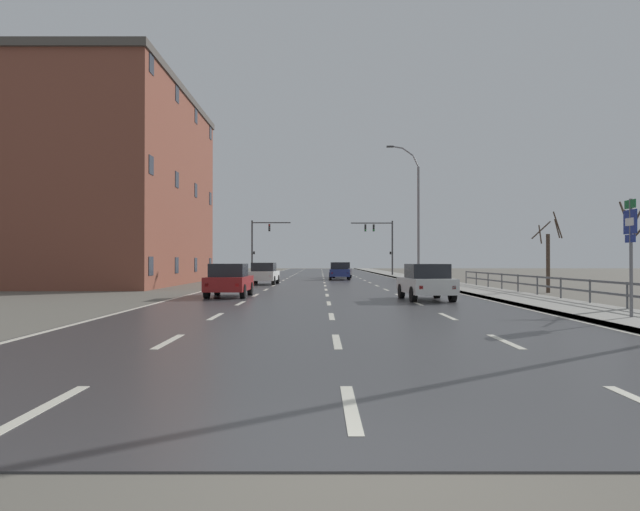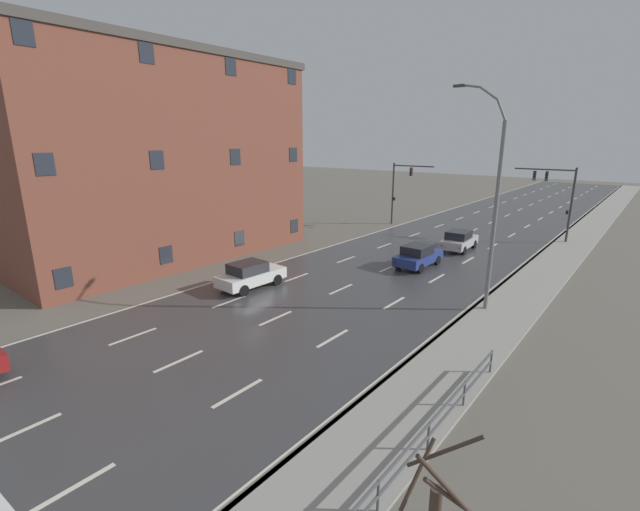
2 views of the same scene
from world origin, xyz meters
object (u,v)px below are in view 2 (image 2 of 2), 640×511
at_px(street_lamp_midground, 492,205).
at_px(traffic_signal_right, 558,191).
at_px(car_mid_centre, 418,256).
at_px(car_distant, 250,275).
at_px(car_near_right, 459,240).
at_px(brick_building, 150,158).
at_px(traffic_signal_left, 400,185).

distance_m(street_lamp_midground, traffic_signal_right, 19.28).
xyz_separation_m(traffic_signal_right, car_mid_centre, (-5.38, -14.33, -3.48)).
bearing_deg(car_distant, street_lamp_midground, 25.93).
distance_m(car_near_right, brick_building, 24.30).
height_order(traffic_signal_right, car_distant, traffic_signal_right).
distance_m(traffic_signal_right, car_near_right, 10.06).
relative_size(traffic_signal_right, car_distant, 1.50).
height_order(traffic_signal_right, car_mid_centre, traffic_signal_right).
bearing_deg(car_mid_centre, car_near_right, 87.50).
bearing_deg(car_near_right, car_distant, -113.00).
relative_size(traffic_signal_right, traffic_signal_left, 1.01).
height_order(traffic_signal_left, brick_building, brick_building).
relative_size(traffic_signal_right, car_mid_centre, 1.52).
xyz_separation_m(street_lamp_midground, traffic_signal_right, (-0.67, 19.24, -1.10)).
bearing_deg(car_mid_centre, street_lamp_midground, -38.23).
bearing_deg(car_near_right, traffic_signal_right, 55.36).
height_order(car_distant, brick_building, brick_building).
xyz_separation_m(street_lamp_midground, traffic_signal_left, (-14.60, 17.62, -1.37)).
distance_m(street_lamp_midground, car_mid_centre, 9.04).
distance_m(car_distant, car_mid_centre, 11.58).
bearing_deg(traffic_signal_right, traffic_signal_left, -173.35).
relative_size(traffic_signal_left, car_distant, 1.49).
distance_m(traffic_signal_left, brick_building, 23.55).
distance_m(traffic_signal_left, car_mid_centre, 15.64).
xyz_separation_m(traffic_signal_left, car_near_right, (8.92, -6.38, -3.21)).
height_order(street_lamp_midground, car_mid_centre, street_lamp_midground).
relative_size(car_distant, car_mid_centre, 1.01).
xyz_separation_m(car_near_right, brick_building, (-17.89, -15.18, 6.33)).
distance_m(street_lamp_midground, car_near_right, 13.40).
height_order(street_lamp_midground, brick_building, brick_building).
height_order(street_lamp_midground, car_distant, street_lamp_midground).
bearing_deg(street_lamp_midground, traffic_signal_left, 129.65).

